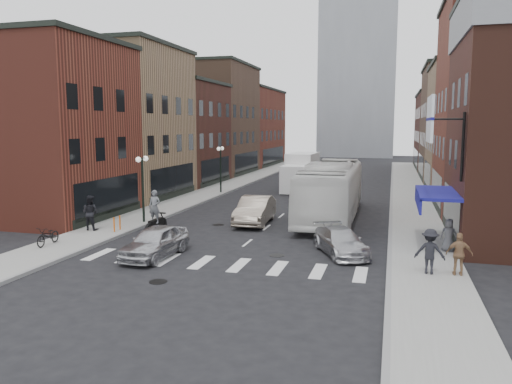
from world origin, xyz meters
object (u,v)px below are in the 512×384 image
ped_left_solo (90,213)px  ped_right_c (449,235)px  curb_car (341,241)px  transit_bus (332,190)px  billboard_sign (432,121)px  streetlamp_far (221,161)px  sedan_left_near (155,242)px  bike_rack (117,224)px  ped_right_b (459,254)px  motorcycle_rider (155,213)px  sedan_left_far (255,210)px  parked_bicycle (48,236)px  streetlamp_near (143,176)px  ped_right_a (430,251)px  box_truck (301,172)px

ped_left_solo → ped_right_c: bearing=-178.3°
curb_car → transit_bus: bearing=73.7°
billboard_sign → ped_right_c: bearing=38.1°
billboard_sign → curb_car: (-3.80, -0.50, -5.53)m
curb_car → ped_right_c: (4.81, 1.29, 0.30)m
streetlamp_far → transit_bus: (10.69, -9.06, -1.10)m
billboard_sign → sedan_left_near: (-11.84, -3.23, -5.41)m
bike_rack → ped_right_b: size_ratio=0.48×
ped_right_c → motorcycle_rider: bearing=7.9°
billboard_sign → streetlamp_far: size_ratio=0.90×
sedan_left_near → sedan_left_far: 9.03m
parked_bicycle → sedan_left_far: bearing=42.1°
streetlamp_far → transit_bus: size_ratio=0.32×
bike_rack → curb_car: bearing=-6.0°
streetlamp_near → ped_left_solo: streetlamp_near is taller
ped_right_a → motorcycle_rider: bearing=-11.6°
sedan_left_far → bike_rack: bearing=-147.8°
bike_rack → box_truck: bearing=72.9°
sedan_left_near → ped_right_b: size_ratio=2.51×
sedan_left_far → ped_right_a: (9.49, -8.63, 0.22)m
streetlamp_near → ped_right_a: size_ratio=2.30×
transit_bus → parked_bicycle: (-12.35, -11.49, -1.21)m
motorcycle_rider → curb_car: motorcycle_rider is taller
billboard_sign → transit_bus: bearing=122.1°
ped_right_a → curb_car: bearing=-29.5°
bike_rack → transit_bus: size_ratio=0.06×
sedan_left_near → ped_right_c: bearing=20.8°
streetlamp_far → motorcycle_rider: (1.90, -16.24, -1.77)m
motorcycle_rider → streetlamp_far: bearing=97.7°
billboard_sign → curb_car: bearing=-172.5°
streetlamp_far → box_truck: (6.26, 4.33, -1.25)m
bike_rack → sedan_left_near: 5.93m
sedan_left_near → ped_left_solo: size_ratio=2.16×
motorcycle_rider → parked_bicycle: motorcycle_rider is taller
transit_bus → bike_rack: bearing=-145.5°
box_truck → streetlamp_near: bearing=-107.5°
streetlamp_far → ped_right_a: 26.12m
sedan_left_far → ped_right_a: ped_right_a is taller
sedan_left_far → parked_bicycle: sedan_left_far is taller
transit_bus → streetlamp_far: bearing=139.1°
sedan_left_near → curb_car: (8.04, 2.73, -0.11)m
parked_bicycle → ped_right_c: ped_right_c is taller
streetlamp_near → parked_bicycle: bearing=-104.2°
ped_right_a → ped_right_c: 4.08m
curb_car → ped_left_solo: size_ratio=2.13×
streetlamp_near → ped_right_c: 17.33m
sedan_left_near → sedan_left_far: sedan_left_far is taller
sedan_left_far → motorcycle_rider: bearing=-140.0°
ped_right_c → streetlamp_far: bearing=-34.9°
ped_right_a → sedan_left_far: bearing=-36.5°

